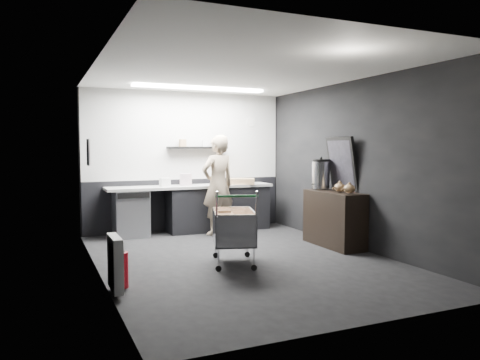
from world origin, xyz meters
name	(u,v)px	position (x,y,z in m)	size (l,w,h in m)	color
floor	(243,260)	(0.00, 0.00, 0.00)	(5.50, 5.50, 0.00)	black
ceiling	(243,71)	(0.00, 0.00, 2.70)	(5.50, 5.50, 0.00)	white
wall_back	(186,161)	(0.00, 2.75, 1.35)	(5.50, 5.50, 0.00)	black
wall_front	(368,178)	(0.00, -2.75, 1.35)	(5.50, 5.50, 0.00)	black
wall_left	(98,169)	(-2.00, 0.00, 1.35)	(5.50, 5.50, 0.00)	black
wall_right	(357,165)	(2.00, 0.00, 1.35)	(5.50, 5.50, 0.00)	black
kitchen_wall_panel	(186,136)	(0.00, 2.73, 1.85)	(3.95, 0.02, 1.70)	beige
dado_panel	(187,204)	(0.00, 2.73, 0.50)	(3.95, 0.02, 1.00)	black
floating_shelf	(198,148)	(0.20, 2.62, 1.62)	(1.20, 0.22, 0.04)	black
wall_clock	(251,122)	(1.40, 2.72, 2.15)	(0.20, 0.20, 0.03)	silver
poster	(88,152)	(-1.98, 1.30, 1.55)	(0.02, 0.30, 0.40)	silver
poster_red_band	(88,148)	(-1.98, 1.30, 1.62)	(0.01, 0.22, 0.10)	red
radiator	(115,263)	(-1.94, -0.90, 0.35)	(0.10, 0.50, 0.60)	silver
ceiling_strip	(200,88)	(0.00, 1.85, 2.67)	(2.40, 0.20, 0.04)	white
prep_counter	(198,208)	(0.14, 2.42, 0.46)	(3.20, 0.61, 0.90)	black
person	(218,185)	(0.38, 1.97, 0.93)	(0.68, 0.44, 1.85)	#B9AC93
shopping_cart	(233,230)	(-0.22, -0.18, 0.48)	(0.81, 1.08, 1.02)	silver
sideboard	(334,211)	(1.77, 0.28, 0.57)	(0.51, 1.20, 1.80)	black
fire_extinguisher	(121,269)	(-1.85, -0.77, 0.25)	(0.15, 0.15, 0.51)	#B10B17
cardboard_box	(240,181)	(1.01, 2.37, 0.95)	(0.54, 0.41, 0.11)	#9D7B53
pink_tub	(186,180)	(-0.11, 2.42, 1.01)	(0.23, 0.23, 0.23)	beige
white_container	(165,182)	(-0.52, 2.37, 0.98)	(0.18, 0.14, 0.16)	silver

